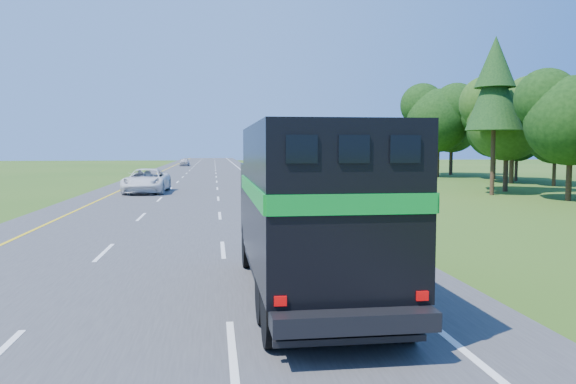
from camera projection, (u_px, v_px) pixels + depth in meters
road at (195, 186)px, 47.24m from camera, size 15.00×260.00×0.04m
lane_markings at (195, 186)px, 47.24m from camera, size 11.15×260.00×0.01m
horse_truck at (310, 207)px, 11.93m from camera, size 2.68×8.33×3.68m
white_suv at (147, 181)px, 40.27m from camera, size 3.09×6.32×1.73m
far_car at (185, 162)px, 99.70m from camera, size 1.68×4.11×1.40m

